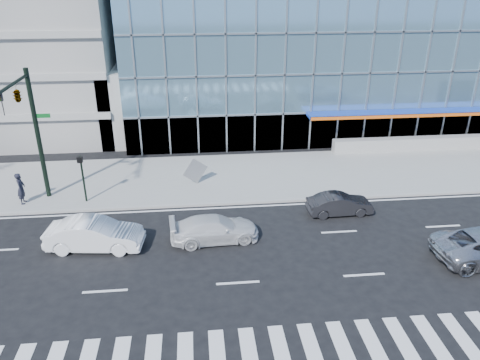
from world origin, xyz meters
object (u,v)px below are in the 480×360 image
(traffic_signal, at_px, (24,109))
(dark_sedan, at_px, (340,204))
(tilted_panel, at_px, (195,171))
(ped_signal_post, at_px, (82,172))
(white_sedan, at_px, (95,234))
(pedestrian, at_px, (21,188))
(white_suv, at_px, (215,229))

(traffic_signal, distance_m, dark_sedan, 18.62)
(tilted_panel, bearing_deg, ped_signal_post, 171.60)
(traffic_signal, height_order, ped_signal_post, traffic_signal)
(white_sedan, bearing_deg, ped_signal_post, 22.30)
(white_sedan, bearing_deg, pedestrian, 50.52)
(white_suv, bearing_deg, tilted_panel, 2.15)
(ped_signal_post, xyz_separation_m, pedestrian, (-3.76, 0.17, -1.01))
(traffic_signal, relative_size, dark_sedan, 2.09)
(traffic_signal, bearing_deg, white_suv, -24.90)
(pedestrian, bearing_deg, traffic_signal, -116.51)
(white_suv, bearing_deg, white_sedan, 86.43)
(dark_sedan, relative_size, pedestrian, 1.94)
(white_sedan, relative_size, dark_sedan, 1.28)
(dark_sedan, xyz_separation_m, pedestrian, (-18.86, 3.07, 0.50))
(white_suv, height_order, white_sedan, white_sedan)
(white_sedan, distance_m, tilted_panel, 8.92)
(pedestrian, bearing_deg, tilted_panel, -83.37)
(traffic_signal, bearing_deg, dark_sedan, -8.14)
(white_suv, relative_size, tilted_panel, 3.60)
(white_sedan, height_order, dark_sedan, white_sedan)
(traffic_signal, xyz_separation_m, dark_sedan, (17.60, -2.52, -5.54))
(ped_signal_post, relative_size, dark_sedan, 0.79)
(white_suv, xyz_separation_m, tilted_panel, (-0.89, 7.05, 0.38))
(pedestrian, bearing_deg, white_suv, -117.80)
(traffic_signal, bearing_deg, tilted_panel, 14.21)
(traffic_signal, xyz_separation_m, white_sedan, (3.99, -4.86, -5.36))
(white_suv, xyz_separation_m, dark_sedan, (7.46, 2.19, -0.05))
(ped_signal_post, relative_size, tilted_panel, 2.31)
(white_sedan, height_order, pedestrian, pedestrian)
(white_suv, bearing_deg, ped_signal_post, 51.35)
(white_suv, height_order, dark_sedan, white_suv)
(ped_signal_post, distance_m, white_sedan, 5.61)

